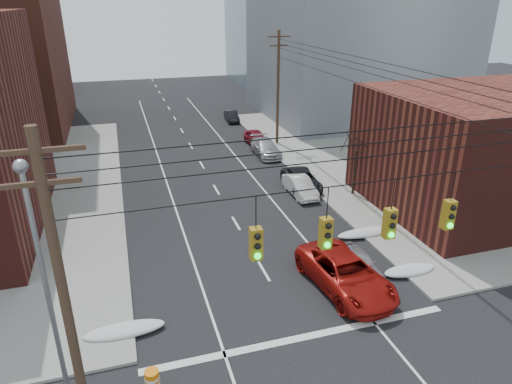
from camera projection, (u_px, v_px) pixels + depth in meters
sidewalk_ne at (476, 147)px, 45.16m from camera, size 40.00×40.00×0.15m
building_office at (358, 9)px, 53.94m from camera, size 22.00×20.00×25.00m
building_glass at (294, 16)px, 77.95m from camera, size 20.00×18.00×22.00m
building_storefront at (494, 150)px, 31.52m from camera, size 16.00×12.00×8.00m
utility_pole_left at (68, 315)px, 12.25m from camera, size 2.20×0.28×11.00m
utility_pole_far at (278, 87)px, 44.12m from camera, size 2.20×0.28×11.00m
traffic_signals at (359, 227)px, 14.00m from camera, size 17.00×0.42×2.02m
street_light at (43, 270)px, 14.72m from camera, size 0.44×0.44×9.32m
bare_tree at (355, 166)px, 33.44m from camera, size 2.09×2.20×4.93m
snow_nw at (125, 330)px, 20.01m from camera, size 3.50×1.08×0.42m
snow_ne at (410, 270)px, 24.43m from camera, size 3.00×1.08×0.42m
snow_east_far at (367, 232)px, 28.39m from camera, size 4.00×1.08×0.42m
red_pickup at (345, 274)px, 22.94m from camera, size 3.56×6.54×1.74m
parked_car_a at (358, 262)px, 24.39m from camera, size 1.50×3.69×1.26m
parked_car_b at (300, 186)px, 34.13m from camera, size 1.48×4.16×1.37m
parked_car_c at (302, 180)px, 35.29m from camera, size 2.78×5.21×1.39m
parked_car_d at (266, 148)px, 42.84m from camera, size 2.17×5.10×1.47m
parked_car_e at (256, 138)px, 45.82m from camera, size 1.81×4.31×1.46m
parked_car_f at (232, 116)px, 54.83m from camera, size 1.55×3.87×1.25m
lot_car_b at (3, 180)px, 34.80m from camera, size 5.52×3.66×1.41m
construction_barrel at (152, 381)px, 16.97m from camera, size 0.59×0.59×0.97m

